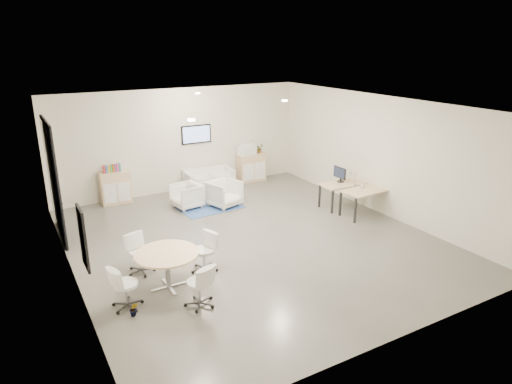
{
  "coord_description": "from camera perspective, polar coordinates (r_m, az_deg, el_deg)",
  "views": [
    {
      "loc": [
        -4.87,
        -8.77,
        4.56
      ],
      "look_at": [
        0.35,
        0.4,
        1.04
      ],
      "focal_mm": 32.0,
      "sensor_mm": 36.0,
      "label": 1
    }
  ],
  "objects": [
    {
      "name": "room_shell",
      "position": [
        10.46,
        -0.59,
        2.02
      ],
      "size": [
        9.6,
        10.6,
        4.8
      ],
      "color": "#56544E",
      "rests_on": "ground"
    },
    {
      "name": "glass_door",
      "position": [
        11.72,
        -24.1,
        1.69
      ],
      "size": [
        0.09,
        1.9,
        2.85
      ],
      "color": "black",
      "rests_on": "room_shell"
    },
    {
      "name": "artwork",
      "position": [
        7.83,
        -20.8,
        -5.46
      ],
      "size": [
        0.05,
        0.54,
        1.04
      ],
      "color": "black",
      "rests_on": "room_shell"
    },
    {
      "name": "wall_tv",
      "position": [
        14.56,
        -7.49,
        7.17
      ],
      "size": [
        0.98,
        0.06,
        0.58
      ],
      "color": "black",
      "rests_on": "room_shell"
    },
    {
      "name": "ceiling_spots",
      "position": [
        10.77,
        -3.76,
        11.06
      ],
      "size": [
        3.14,
        4.14,
        0.03
      ],
      "color": "#FFEAC6",
      "rests_on": "room_shell"
    },
    {
      "name": "sideboard_left",
      "position": [
        13.91,
        -17.17,
        0.53
      ],
      "size": [
        0.84,
        0.44,
        0.95
      ],
      "color": "tan",
      "rests_on": "room_shell"
    },
    {
      "name": "sideboard_right",
      "position": [
        15.44,
        -0.59,
        3.1
      ],
      "size": [
        0.94,
        0.46,
        0.94
      ],
      "color": "tan",
      "rests_on": "room_shell"
    },
    {
      "name": "books",
      "position": [
        13.75,
        -17.58,
        2.83
      ],
      "size": [
        0.49,
        0.14,
        0.22
      ],
      "color": "red",
      "rests_on": "sideboard_left"
    },
    {
      "name": "printer",
      "position": [
        15.2,
        -1.18,
        5.37
      ],
      "size": [
        0.59,
        0.51,
        0.37
      ],
      "rotation": [
        0.0,
        0.0,
        0.15
      ],
      "color": "white",
      "rests_on": "sideboard_right"
    },
    {
      "name": "loveseat",
      "position": [
        14.67,
        -5.92,
        1.53
      ],
      "size": [
        1.57,
        0.83,
        0.58
      ],
      "rotation": [
        0.0,
        0.0,
        -0.04
      ],
      "color": "silver",
      "rests_on": "room_shell"
    },
    {
      "name": "blue_rug",
      "position": [
        13.15,
        -5.76,
        -1.9
      ],
      "size": [
        1.79,
        1.26,
        0.01
      ],
      "primitive_type": "cube",
      "rotation": [
        0.0,
        0.0,
        0.07
      ],
      "color": "#2B4884",
      "rests_on": "room_shell"
    },
    {
      "name": "armchair_left",
      "position": [
        13.11,
        -8.66,
        -0.33
      ],
      "size": [
        0.8,
        0.84,
        0.77
      ],
      "primitive_type": "imported",
      "rotation": [
        0.0,
        0.0,
        -1.42
      ],
      "color": "silver",
      "rests_on": "room_shell"
    },
    {
      "name": "armchair_right",
      "position": [
        13.1,
        -4.0,
        -0.03
      ],
      "size": [
        0.99,
        0.96,
        0.83
      ],
      "primitive_type": "imported",
      "rotation": [
        0.0,
        0.0,
        0.31
      ],
      "color": "silver",
      "rests_on": "room_shell"
    },
    {
      "name": "desk_rear",
      "position": [
        13.21,
        10.91,
        0.8
      ],
      "size": [
        1.37,
        0.72,
        0.7
      ],
      "rotation": [
        0.0,
        0.0,
        -0.03
      ],
      "color": "tan",
      "rests_on": "room_shell"
    },
    {
      "name": "desk_front",
      "position": [
        12.68,
        13.7,
        -0.01
      ],
      "size": [
        1.44,
        0.78,
        0.73
      ],
      "rotation": [
        0.0,
        0.0,
        0.06
      ],
      "color": "tan",
      "rests_on": "room_shell"
    },
    {
      "name": "monitor",
      "position": [
        13.2,
        10.44,
        2.22
      ],
      "size": [
        0.2,
        0.5,
        0.44
      ],
      "color": "black",
      "rests_on": "desk_rear"
    },
    {
      "name": "round_table",
      "position": [
        8.89,
        -11.08,
        -7.94
      ],
      "size": [
        1.22,
        1.22,
        0.74
      ],
      "color": "tan",
      "rests_on": "room_shell"
    },
    {
      "name": "meeting_chairs",
      "position": [
        9.0,
        -10.98,
        -9.37
      ],
      "size": [
        2.47,
        2.47,
        0.82
      ],
      "color": "white",
      "rests_on": "room_shell"
    },
    {
      "name": "plant_cabinet",
      "position": [
        15.41,
        0.37,
        5.36
      ],
      "size": [
        0.35,
        0.37,
        0.24
      ],
      "primitive_type": "imported",
      "rotation": [
        0.0,
        0.0,
        0.24
      ],
      "color": "#3F7F3F",
      "rests_on": "sideboard_right"
    },
    {
      "name": "plant_floor",
      "position": [
        8.46,
        -15.0,
        -14.39
      ],
      "size": [
        0.23,
        0.3,
        0.12
      ],
      "primitive_type": "imported",
      "rotation": [
        0.0,
        0.0,
        -0.36
      ],
      "color": "#3F7F3F",
      "rests_on": "room_shell"
    },
    {
      "name": "cup",
      "position": [
        12.78,
        13.21,
        0.8
      ],
      "size": [
        0.15,
        0.14,
        0.12
      ],
      "primitive_type": "imported",
      "rotation": [
        0.0,
        0.0,
        -0.42
      ],
      "color": "white",
      "rests_on": "desk_front"
    }
  ]
}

